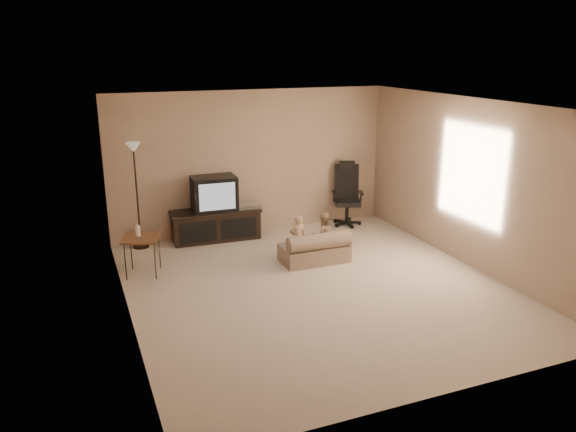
% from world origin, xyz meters
% --- Properties ---
extents(floor, '(5.50, 5.50, 0.00)m').
position_xyz_m(floor, '(0.00, 0.00, 0.00)').
color(floor, beige).
rests_on(floor, ground).
extents(room_shell, '(5.50, 5.50, 5.50)m').
position_xyz_m(room_shell, '(0.00, 0.00, 1.52)').
color(room_shell, white).
rests_on(room_shell, floor).
extents(tv_stand, '(1.56, 0.63, 1.11)m').
position_xyz_m(tv_stand, '(-0.76, 2.49, 0.46)').
color(tv_stand, black).
rests_on(tv_stand, floor).
extents(office_chair, '(0.70, 0.71, 1.17)m').
position_xyz_m(office_chair, '(1.73, 2.42, 0.42)').
color(office_chair, black).
rests_on(office_chair, floor).
extents(side_table, '(0.66, 0.66, 0.78)m').
position_xyz_m(side_table, '(-2.15, 1.36, 0.56)').
color(side_table, brown).
rests_on(side_table, floor).
extents(floor_lamp, '(0.27, 0.27, 1.75)m').
position_xyz_m(floor_lamp, '(-2.03, 2.55, 1.28)').
color(floor_lamp, black).
rests_on(floor_lamp, floor).
extents(child_sofa, '(1.03, 0.58, 0.50)m').
position_xyz_m(child_sofa, '(0.38, 0.85, 0.20)').
color(child_sofa, '#9D836A').
rests_on(child_sofa, floor).
extents(toddler_left, '(0.29, 0.22, 0.74)m').
position_xyz_m(toddler_left, '(0.14, 1.00, 0.37)').
color(toddler_left, tan).
rests_on(toddler_left, floor).
extents(toddler_right, '(0.37, 0.22, 0.73)m').
position_xyz_m(toddler_right, '(0.58, 1.02, 0.37)').
color(toddler_right, tan).
rests_on(toddler_right, floor).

